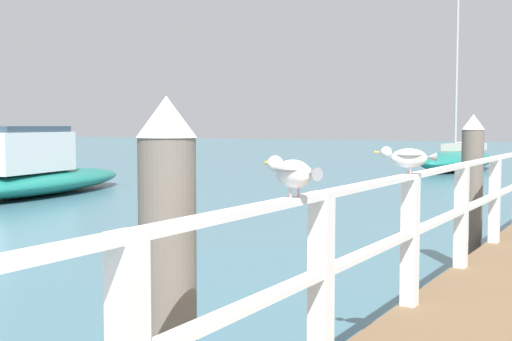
% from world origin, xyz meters
% --- Properties ---
extents(dock_piling_near, '(0.29, 0.29, 2.07)m').
position_xyz_m(dock_piling_near, '(-1.41, 3.17, 1.05)').
color(dock_piling_near, '#6B6056').
rests_on(dock_piling_near, ground_plane).
extents(dock_piling_far, '(0.29, 0.29, 2.07)m').
position_xyz_m(dock_piling_far, '(-1.41, 9.53, 1.05)').
color(dock_piling_far, '#6B6056').
rests_on(dock_piling_far, ground_plane).
extents(seagull_foreground, '(0.44, 0.26, 0.21)m').
position_xyz_m(seagull_foreground, '(-1.04, 3.76, 1.69)').
color(seagull_foreground, white).
rests_on(seagull_foreground, pier_railing).
extents(seagull_background, '(0.46, 0.25, 0.21)m').
position_xyz_m(seagull_background, '(-1.04, 5.69, 1.69)').
color(seagull_background, white).
rests_on(seagull_background, pier_railing).
extents(boat_0, '(3.85, 7.74, 1.90)m').
position_xyz_m(boat_0, '(-14.07, 13.17, 0.63)').
color(boat_0, '#197266').
rests_on(boat_0, ground_plane).
extents(boat_2, '(2.83, 6.65, 7.29)m').
position_xyz_m(boat_2, '(-6.45, 29.26, 0.47)').
color(boat_2, '#197266').
rests_on(boat_2, ground_plane).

